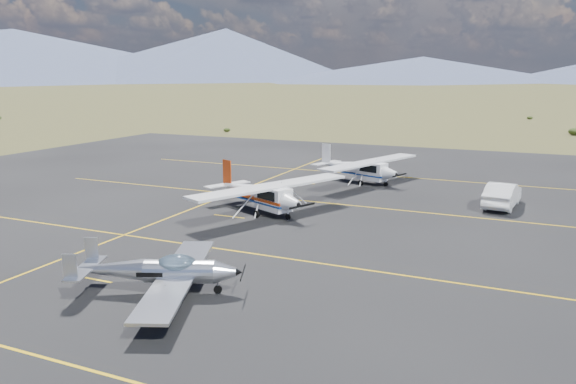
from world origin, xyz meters
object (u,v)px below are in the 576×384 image
Objects in this scene: aircraft_cessna at (260,192)px; sedan at (502,195)px; aircraft_plain at (359,167)px; aircraft_low_wing at (161,271)px.

aircraft_cessna reaches higher than sedan.
sedan is at bearing -1.96° from aircraft_plain.
aircraft_plain is at bearing 67.10° from aircraft_low_wing.
aircraft_cessna is at bearing 78.18° from aircraft_low_wing.
sedan is (13.07, 7.21, -0.44)m from aircraft_cessna.
aircraft_cessna is at bearing -83.62° from aircraft_plain.
aircraft_low_wing is 24.09m from aircraft_plain.
aircraft_plain reaches higher than aircraft_low_wing.
aircraft_plain is at bearing -15.45° from sedan.
aircraft_low_wing is 12.99m from aircraft_cessna.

